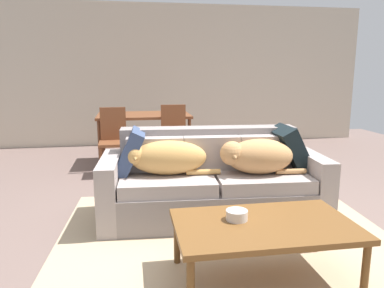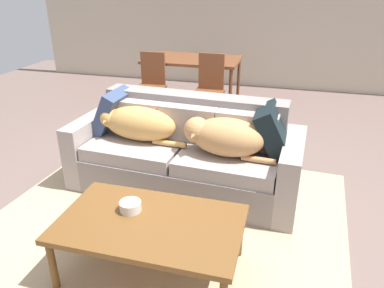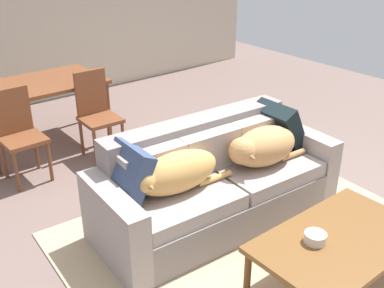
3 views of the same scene
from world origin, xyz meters
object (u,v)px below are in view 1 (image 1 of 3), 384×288
object	(u,v)px
dog_on_left_cushion	(166,158)
dining_chair_near_right	(174,135)
throw_pillow_by_left_arm	(130,152)
dog_on_right_cushion	(256,156)
coffee_table	(264,228)
bowl_on_coffee_table	(237,215)
throw_pillow_by_right_arm	(290,148)
dining_table	(144,118)
dining_chair_near_left	(114,138)
couch	(212,183)

from	to	relation	value
dog_on_left_cushion	dining_chair_near_right	size ratio (longest dim) A/B	0.93
dog_on_left_cushion	throw_pillow_by_left_arm	bearing A→B (deg)	157.97
dog_on_right_cushion	coffee_table	xyz separation A→B (m)	(-0.29, -1.04, -0.26)
dog_on_left_cushion	bowl_on_coffee_table	distance (m)	1.15
dog_on_right_cushion	throw_pillow_by_right_arm	xyz separation A→B (m)	(0.42, 0.18, 0.03)
dog_on_right_cushion	dining_chair_near_right	distance (m)	2.02
dining_table	dining_chair_near_right	world-z (taller)	dining_chair_near_right
dog_on_left_cushion	dining_table	world-z (taller)	dog_on_left_cushion
dog_on_right_cushion	dining_chair_near_left	world-z (taller)	dining_chair_near_left
bowl_on_coffee_table	throw_pillow_by_right_arm	bearing A→B (deg)	51.93
throw_pillow_by_right_arm	dog_on_right_cushion	bearing A→B (deg)	-157.37
dog_on_right_cushion	bowl_on_coffee_table	xyz separation A→B (m)	(-0.46, -0.95, -0.18)
couch	dining_table	bearing A→B (deg)	107.08
bowl_on_coffee_table	dining_chair_near_left	size ratio (longest dim) A/B	0.16
throw_pillow_by_right_arm	coffee_table	world-z (taller)	throw_pillow_by_right_arm
dog_on_left_cushion	dining_chair_near_right	world-z (taller)	dining_chair_near_right
couch	bowl_on_coffee_table	size ratio (longest dim) A/B	14.54
throw_pillow_by_left_arm	bowl_on_coffee_table	xyz separation A→B (m)	(0.73, -1.22, -0.21)
dog_on_right_cushion	dining_chair_near_right	size ratio (longest dim) A/B	0.85
throw_pillow_by_right_arm	bowl_on_coffee_table	world-z (taller)	throw_pillow_by_right_arm
dog_on_right_cushion	dining_chair_near_right	world-z (taller)	dining_chair_near_right
dog_on_left_cushion	dog_on_right_cushion	bearing A→B (deg)	-4.00
throw_pillow_by_left_arm	coffee_table	xyz separation A→B (m)	(0.90, -1.31, -0.29)
bowl_on_coffee_table	dog_on_left_cushion	bearing A→B (deg)	110.13
throw_pillow_by_left_arm	bowl_on_coffee_table	distance (m)	1.44
coffee_table	dining_chair_near_right	xyz separation A→B (m)	(-0.27, 2.97, 0.14)
throw_pillow_by_left_arm	dog_on_left_cushion	bearing A→B (deg)	-25.43
bowl_on_coffee_table	dining_chair_near_left	bearing A→B (deg)	108.27
couch	coffee_table	bearing A→B (deg)	-81.97
dog_on_left_cushion	throw_pillow_by_left_arm	distance (m)	0.37
throw_pillow_by_left_arm	dining_chair_near_left	xyz separation A→B (m)	(-0.23, 1.67, -0.15)
throw_pillow_by_left_arm	throw_pillow_by_right_arm	xyz separation A→B (m)	(1.61, -0.10, 0.00)
throw_pillow_by_left_arm	throw_pillow_by_right_arm	distance (m)	1.61
couch	dog_on_right_cushion	world-z (taller)	couch
dining_table	dining_chair_near_left	bearing A→B (deg)	-126.96
dining_chair_near_left	dining_chair_near_right	world-z (taller)	dining_chair_near_right
bowl_on_coffee_table	dining_chair_near_left	xyz separation A→B (m)	(-0.96, 2.90, 0.06)
throw_pillow_by_left_arm	bowl_on_coffee_table	bearing A→B (deg)	-59.32
dining_table	dining_chair_near_right	bearing A→B (deg)	-56.47
dog_on_left_cushion	throw_pillow_by_left_arm	world-z (taller)	throw_pillow_by_left_arm
coffee_table	dining_chair_near_left	world-z (taller)	dining_chair_near_left
dog_on_right_cushion	dining_chair_near_right	xyz separation A→B (m)	(-0.56, 1.94, -0.12)
throw_pillow_by_right_arm	dining_table	world-z (taller)	throw_pillow_by_right_arm
dog_on_right_cushion	dining_table	xyz separation A→B (m)	(-0.97, 2.55, 0.06)
throw_pillow_by_right_arm	dining_chair_near_left	size ratio (longest dim) A/B	0.47
dog_on_left_cushion	coffee_table	distance (m)	1.30
dog_on_left_cushion	dining_table	size ratio (longest dim) A/B	0.62
coffee_table	dining_chair_near_right	world-z (taller)	dining_chair_near_right
couch	dog_on_left_cushion	size ratio (longest dim) A/B	2.48
throw_pillow_by_left_arm	dining_chair_near_left	bearing A→B (deg)	97.82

